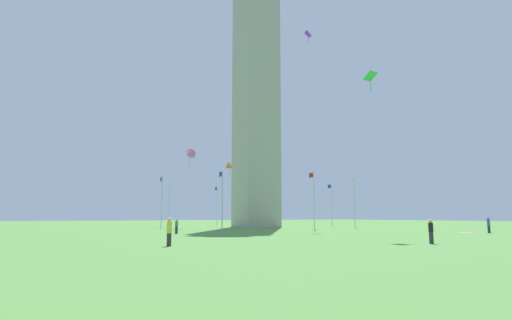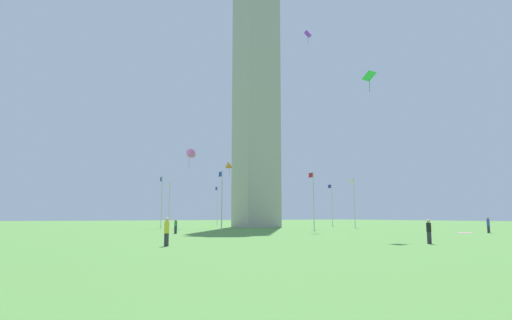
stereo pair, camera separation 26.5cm
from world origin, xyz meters
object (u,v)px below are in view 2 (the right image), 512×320
flagpole_ne (169,202)px  kite_green_diamond (369,77)px  person_black_shirt (429,232)px  person_blue_shirt (488,225)px  flagpole_e (161,200)px  flagpole_n (217,204)px  kite_orange_delta (230,166)px  obelisk_monument (256,64)px  flagpole_nw (278,204)px  person_yellow_shirt (167,232)px  kite_purple_box (308,34)px  kite_pink_delta (189,155)px  flagpole_sw (354,200)px  flagpole_se (222,197)px  flagpole_s (313,198)px  picnic_blanket_near_first_person (464,233)px  person_green_shirt (176,226)px

flagpole_ne → kite_green_diamond: bearing=-175.6°
person_black_shirt → kite_green_diamond: (7.81, -2.66, 13.73)m
person_blue_shirt → flagpole_e: bearing=-9.0°
flagpole_ne → flagpole_e: (-11.66, 4.83, 0.00)m
flagpole_n → kite_orange_delta: kite_orange_delta is taller
obelisk_monument → flagpole_ne: (11.72, 11.66, -24.48)m
obelisk_monument → kite_orange_delta: bearing=131.2°
flagpole_n → person_black_shirt: bearing=170.0°
flagpole_n → flagpole_nw: bearing=-112.5°
obelisk_monument → person_yellow_shirt: 54.02m
kite_green_diamond → kite_purple_box: size_ratio=0.83×
person_black_shirt → kite_pink_delta: (43.32, 1.75, 10.71)m
flagpole_sw → person_blue_shirt: 23.16m
obelisk_monument → person_black_shirt: bearing=166.3°
person_black_shirt → flagpole_nw: bearing=24.7°
flagpole_n → flagpole_sw: (-28.16, -11.66, 0.00)m
flagpole_n → person_black_shirt: 61.47m
flagpole_se → flagpole_sw: size_ratio=1.00×
flagpole_nw → flagpole_e: bearing=112.5°
flagpole_ne → flagpole_s: bearing=-157.5°
person_black_shirt → picnic_blanket_near_first_person: (11.47, -20.03, -0.82)m
person_blue_shirt → person_green_shirt: (15.34, 31.13, -0.09)m
obelisk_monument → person_blue_shirt: 45.68m
flagpole_ne → flagpole_s: size_ratio=1.00×
flagpole_sw → person_yellow_shirt: bearing=123.8°
flagpole_sw → kite_purple_box: size_ratio=3.65×
kite_green_diamond → picnic_blanket_near_first_person: kite_green_diamond is taller
flagpole_n → flagpole_s: 32.99m
flagpole_n → flagpole_s: size_ratio=1.00×
flagpole_nw → person_green_shirt: 44.68m
flagpole_s → person_yellow_shirt: bearing=127.9°
kite_orange_delta → picnic_blanket_near_first_person: bearing=-144.3°
flagpole_e → person_black_shirt: 44.47m
person_black_shirt → flagpole_sw: bearing=11.9°
flagpole_se → flagpole_nw: 32.99m
flagpole_n → person_black_shirt: size_ratio=4.83×
flagpole_s → person_green_shirt: flagpole_s is taller
flagpole_se → picnic_blanket_near_first_person: (-20.81, -21.03, -4.39)m
flagpole_nw → person_yellow_shirt: 62.69m
kite_pink_delta → person_yellow_shirt: bearing=158.4°
flagpole_nw → person_black_shirt: (-55.61, 22.32, -3.57)m
flagpole_e → kite_orange_delta: kite_orange_delta is taller
flagpole_e → kite_pink_delta: size_ratio=2.51×
flagpole_sw → person_black_shirt: size_ratio=4.83×
flagpole_sw → kite_pink_delta: bearing=65.4°
flagpole_se → kite_green_diamond: bearing=-171.5°
kite_green_diamond → flagpole_se: bearing=8.5°
person_blue_shirt → flagpole_s: bearing=-16.5°
flagpole_e → kite_pink_delta: 8.25m
person_blue_shirt → person_black_shirt: size_ratio=1.06×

